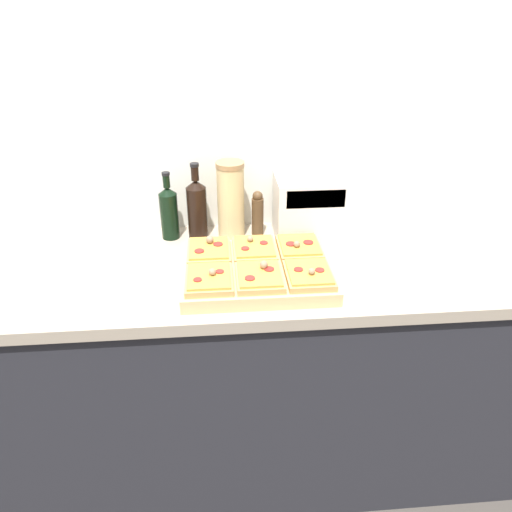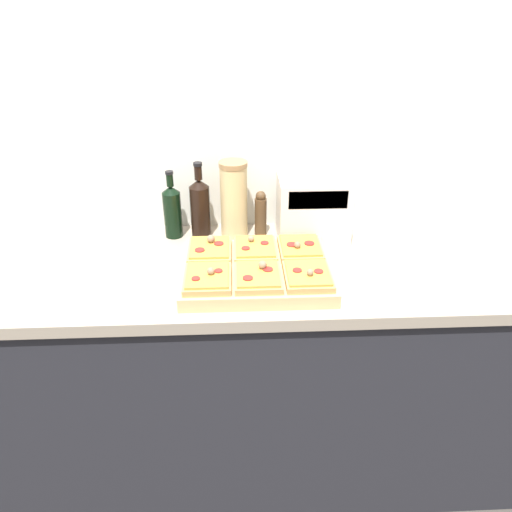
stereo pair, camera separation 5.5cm
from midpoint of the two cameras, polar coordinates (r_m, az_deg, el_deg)
wall_back at (r=1.91m, az=-1.55°, el=13.03°), size 6.00×0.06×2.50m
kitchen_counter at (r=1.97m, az=-1.00°, el=-12.67°), size 2.63×0.67×0.92m
cutting_board at (r=1.62m, az=1.02°, el=-1.82°), size 0.48×0.38×0.04m
pizza_slice_back_left at (r=1.68m, az=-4.38°, el=0.72°), size 0.14×0.17×0.05m
pizza_slice_back_center at (r=1.68m, az=0.83°, el=0.81°), size 0.14×0.17×0.05m
pizza_slice_back_right at (r=1.69m, az=6.00°, el=0.91°), size 0.14×0.17×0.05m
pizza_slice_front_left at (r=1.52m, az=-4.52°, el=-2.52°), size 0.14×0.17×0.05m
pizza_slice_front_center at (r=1.52m, az=1.26°, el=-2.37°), size 0.14×0.17×0.05m
pizza_slice_front_right at (r=1.54m, az=6.95°, el=-2.24°), size 0.14×0.17×0.05m
olive_oil_bottle at (r=1.88m, az=-8.71°, el=5.18°), size 0.07×0.07×0.26m
wine_bottle at (r=1.86m, az=-5.58°, el=5.63°), size 0.07×0.07×0.29m
grain_jar_tall at (r=1.85m, az=-1.70°, el=6.49°), size 0.10×0.10×0.29m
pepper_mill at (r=1.88m, az=1.37°, el=4.88°), size 0.04×0.04×0.17m
toaster_oven at (r=1.86m, az=7.38°, el=5.44°), size 0.28×0.20×0.23m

